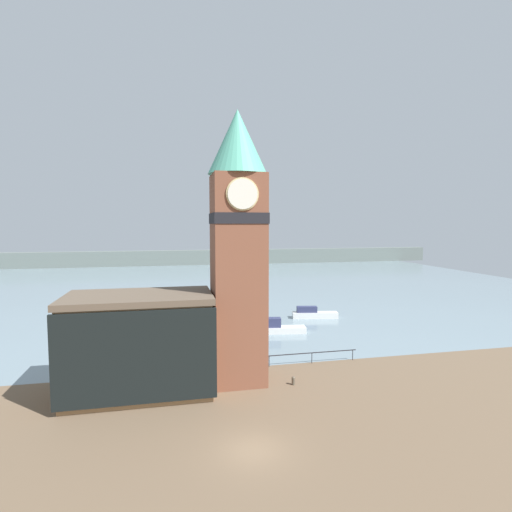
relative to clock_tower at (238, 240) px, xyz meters
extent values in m
plane|color=brown|center=(-0.96, -10.97, -12.41)|extent=(160.00, 160.00, 0.00)
cube|color=gray|center=(-0.96, 63.02, -12.41)|extent=(160.00, 120.00, 0.00)
cube|color=slate|center=(-0.96, 103.02, -9.91)|extent=(180.00, 3.00, 5.00)
cube|color=#232328|center=(7.86, 2.77, -11.36)|extent=(9.34, 0.08, 0.08)
cylinder|color=#232328|center=(3.49, 2.77, -11.88)|extent=(0.07, 0.07, 1.05)
cylinder|color=#232328|center=(7.86, 2.77, -11.88)|extent=(0.07, 0.07, 1.05)
cylinder|color=#232328|center=(12.22, 2.77, -11.88)|extent=(0.07, 0.07, 1.05)
cube|color=brown|center=(-0.01, 0.01, -3.43)|extent=(4.39, 4.39, 17.96)
cube|color=black|center=(-0.01, 0.01, 1.84)|extent=(4.51, 4.51, 0.90)
cylinder|color=tan|center=(-0.01, -2.25, 3.75)|extent=(2.65, 0.12, 2.65)
cylinder|color=silver|center=(-0.01, -2.33, 3.75)|extent=(2.41, 0.12, 2.41)
cylinder|color=tan|center=(2.25, 0.01, 3.75)|extent=(0.12, 2.65, 2.65)
cylinder|color=silver|center=(2.33, 0.01, 3.75)|extent=(0.12, 2.41, 2.41)
cone|color=#51A88E|center=(-0.01, 0.01, 8.26)|extent=(5.05, 5.05, 5.42)
cube|color=#9E754C|center=(-8.26, -0.54, -8.61)|extent=(11.30, 6.51, 7.60)
cube|color=brown|center=(-8.26, -0.54, -4.56)|extent=(11.70, 6.91, 0.50)
cube|color=black|center=(-8.26, -3.94, -8.46)|extent=(11.80, 0.30, 6.99)
cube|color=silver|center=(7.58, 14.23, -12.02)|extent=(7.08, 2.64, 0.78)
cube|color=navy|center=(6.35, 14.41, -11.05)|extent=(3.18, 1.60, 1.15)
cube|color=silver|center=(14.98, 20.89, -11.97)|extent=(6.81, 2.63, 0.87)
cube|color=navy|center=(13.81, 21.10, -11.11)|extent=(3.06, 1.53, 0.86)
cylinder|color=brown|center=(4.45, -1.94, -12.11)|extent=(0.29, 0.29, 0.59)
sphere|color=brown|center=(4.45, -1.94, -11.82)|extent=(0.31, 0.31, 0.31)
camera|label=1|loc=(-5.72, -33.77, 1.33)|focal=28.00mm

